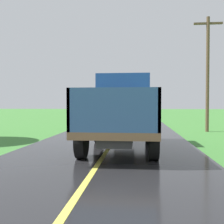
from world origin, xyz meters
TOP-DOWN VIEW (x-y plane):
  - banana_truck_near at (0.48, 11.75)m, footprint 2.38×5.82m
  - utility_pole_roadside at (5.27, 18.47)m, footprint 1.70×0.20m

SIDE VIEW (x-z plane):
  - banana_truck_near at x=0.48m, z-range 0.07..2.87m
  - utility_pole_roadside at x=5.27m, z-range 0.25..7.22m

